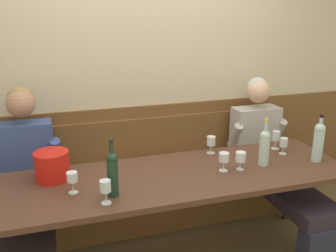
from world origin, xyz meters
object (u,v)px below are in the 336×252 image
wall_bench (151,193)px  dining_table (173,184)px  wine_bottle_amber_mid (264,146)px  wine_glass_by_bottle (72,178)px  wine_glass_left_end (284,143)px  wine_bottle_green_tall (113,172)px  wine_bottle_clear_water (319,141)px  ice_bucket (52,166)px  wine_glass_center_front (276,137)px  wine_glass_mid_right (105,187)px  wine_glass_near_bucket (224,158)px  person_left_seat (273,159)px  person_right_seat (27,190)px  wine_glass_center_rear (241,157)px  wine_glass_right_end (211,142)px

wall_bench → dining_table: 0.76m
wine_bottle_amber_mid → wine_glass_by_bottle: bearing=-178.7°
wine_glass_left_end → wine_bottle_green_tall: bearing=-168.5°
wine_bottle_clear_water → wine_bottle_green_tall: 1.59m
ice_bucket → wine_bottle_green_tall: wine_bottle_green_tall is taller
wine_glass_center_front → wine_glass_mid_right: bearing=-161.7°
dining_table → wine_glass_near_bucket: 0.41m
dining_table → person_left_seat: size_ratio=2.01×
person_left_seat → wine_bottle_amber_mid: person_left_seat is taller
dining_table → wine_glass_left_end: (0.97, 0.11, 0.17)m
wall_bench → wine_glass_center_front: 1.21m
wine_glass_center_front → wine_glass_near_bucket: 0.66m
person_left_seat → ice_bucket: (-1.82, -0.12, 0.23)m
person_right_seat → wine_glass_near_bucket: person_right_seat is taller
dining_table → wine_bottle_green_tall: 0.54m
dining_table → wine_glass_mid_right: wine_glass_mid_right is taller
wine_bottle_clear_water → wine_glass_center_rear: size_ratio=2.73×
wine_glass_right_end → wine_glass_mid_right: size_ratio=0.95×
wine_bottle_amber_mid → wine_glass_mid_right: size_ratio=2.39×
wall_bench → wine_glass_center_rear: bearing=-55.0°
person_left_seat → wine_glass_near_bucket: bearing=-151.8°
wine_bottle_green_tall → wine_glass_center_front: size_ratio=2.43×
dining_table → wine_glass_right_end: 0.55m
dining_table → wine_glass_near_bucket: bearing=-6.8°
ice_bucket → wine_glass_near_bucket: ice_bucket is taller
dining_table → wine_glass_by_bottle: 0.72m
dining_table → person_right_seat: (-1.00, 0.31, -0.04)m
wine_bottle_clear_water → wine_bottle_green_tall: size_ratio=0.98×
person_right_seat → wine_glass_by_bottle: 0.53m
wine_bottle_clear_water → wine_glass_center_rear: bearing=177.3°
wall_bench → person_left_seat: person_left_seat is taller
wall_bench → person_left_seat: 1.12m
wall_bench → wine_bottle_green_tall: size_ratio=7.63×
wine_glass_center_rear → wine_glass_right_end: wine_glass_right_end is taller
person_left_seat → wine_glass_right_end: person_left_seat is taller
person_right_seat → wine_glass_center_rear: 1.55m
wine_glass_by_bottle → wine_glass_near_bucket: (1.06, 0.02, -0.00)m
wall_bench → ice_bucket: bearing=-150.2°
person_left_seat → wine_glass_by_bottle: person_left_seat is taller
wine_bottle_green_tall → wine_glass_left_end: bearing=11.5°
person_left_seat → wine_glass_mid_right: size_ratio=8.54×
wine_glass_by_bottle → wine_glass_near_bucket: bearing=1.1°
dining_table → wine_glass_mid_right: (-0.51, -0.26, 0.18)m
person_right_seat → wine_bottle_clear_water: person_right_seat is taller
wine_glass_right_end → person_left_seat: bearing=0.1°
wine_glass_center_front → wine_glass_right_end: wine_glass_center_front is taller
wine_glass_by_bottle → wine_glass_near_bucket: wine_glass_by_bottle is taller
person_left_seat → wine_glass_center_rear: (-0.52, -0.36, 0.23)m
wine_bottle_clear_water → wine_glass_right_end: wine_bottle_clear_water is taller
wine_glass_center_front → wine_bottle_green_tall: bearing=-164.1°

